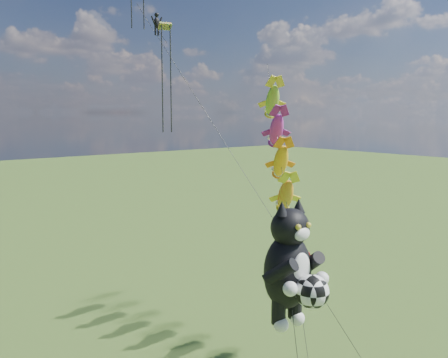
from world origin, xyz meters
TOP-DOWN VIEW (x-y plane):
  - cat_kite_rig at (3.09, 0.54)m, footprint 2.82×4.14m
  - fish_windsock_rig at (12.25, 9.86)m, footprint 9.28×13.13m
  - parafoil_rig at (6.78, 16.05)m, footprint 6.07×16.77m

SIDE VIEW (x-z plane):
  - cat_kite_rig at x=3.09m, z-range 2.93..14.21m
  - fish_windsock_rig at x=12.25m, z-range 1.16..19.77m
  - parafoil_rig at x=6.78m, z-range 6.81..34.76m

